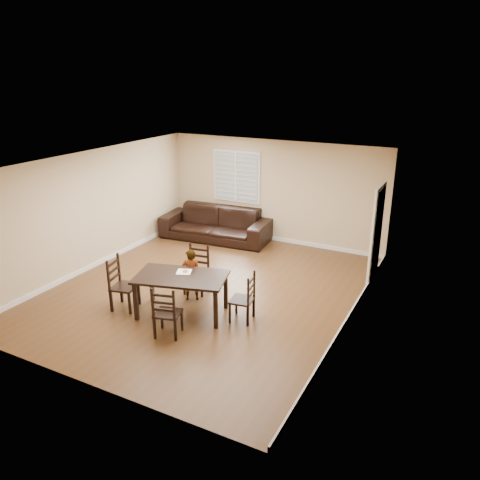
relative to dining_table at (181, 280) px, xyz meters
name	(u,v)px	position (x,y,z in m)	size (l,w,h in m)	color
ground	(207,290)	(-0.12, 1.08, -0.70)	(7.00, 7.00, 0.00)	#56321D
room	(210,205)	(-0.09, 1.26, 1.11)	(6.04, 7.04, 2.72)	#CFAF8B
dining_table	(181,280)	(0.00, 0.00, 0.00)	(1.86, 1.36, 0.78)	black
chair_near	(198,270)	(-0.27, 1.02, -0.24)	(0.51, 0.49, 1.00)	black
chair_far	(165,315)	(0.24, -0.85, -0.26)	(0.52, 0.50, 0.96)	black
chair_left	(118,285)	(-1.23, -0.34, -0.22)	(0.54, 0.56, 1.05)	black
chair_right	(248,300)	(1.22, 0.33, -0.27)	(0.46, 0.48, 0.94)	black
child	(191,275)	(-0.16, 0.58, -0.16)	(0.39, 0.26, 1.08)	gray
napkin	(184,272)	(-0.05, 0.18, 0.09)	(0.27, 0.27, 0.00)	white
donut	(185,271)	(-0.03, 0.19, 0.11)	(0.11, 0.11, 0.04)	#C78647
sofa	(216,224)	(-1.55, 3.93, -0.26)	(2.95, 1.15, 0.86)	black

